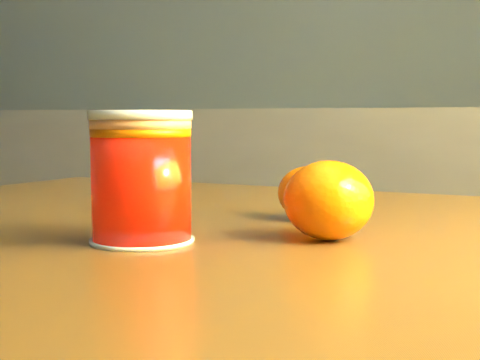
% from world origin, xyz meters
% --- Properties ---
extents(kitchen_counter, '(3.15, 0.60, 0.90)m').
position_xyz_m(kitchen_counter, '(0.00, 1.45, 0.45)').
color(kitchen_counter, '#504F54').
rests_on(kitchen_counter, ground).
extents(table, '(1.12, 0.86, 0.77)m').
position_xyz_m(table, '(0.89, 0.12, 0.67)').
color(table, brown).
rests_on(table, ground).
extents(juice_glass, '(0.08, 0.08, 0.10)m').
position_xyz_m(juice_glass, '(0.83, 0.03, 0.82)').
color(juice_glass, red).
rests_on(juice_glass, table).
extents(orange_front, '(0.09, 0.09, 0.07)m').
position_xyz_m(orange_front, '(0.97, 0.09, 0.80)').
color(orange_front, orange).
rests_on(orange_front, table).
extents(orange_back, '(0.07, 0.07, 0.05)m').
position_xyz_m(orange_back, '(0.93, 0.19, 0.80)').
color(orange_back, orange).
rests_on(orange_back, table).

